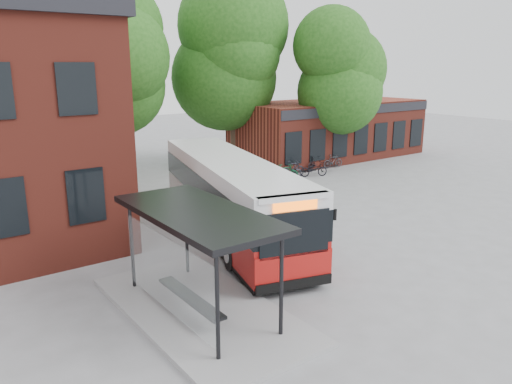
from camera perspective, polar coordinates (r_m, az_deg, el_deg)
ground at (r=17.18m, az=5.14°, el=-8.02°), size 100.00×100.00×0.00m
shop_row at (r=36.66m, az=8.41°, el=7.11°), size 14.00×6.20×4.00m
bus_shelter at (r=13.44m, az=-6.52°, el=-7.93°), size 3.60×7.00×2.90m
bike_rail at (r=30.20m, az=5.85°, el=2.17°), size 5.20×0.10×0.38m
tree_1 at (r=31.12m, az=-14.70°, el=11.46°), size 7.92×7.92×10.40m
tree_2 at (r=33.50m, az=-2.64°, el=12.59°), size 7.92×7.92×11.00m
tree_3 at (r=33.60m, az=8.53°, el=10.99°), size 7.04×7.04×9.28m
city_bus at (r=19.45m, az=-2.98°, el=-0.61°), size 5.58×12.13×3.02m
bicycle_0 at (r=28.95m, az=3.73°, el=2.27°), size 1.86×0.79×0.95m
bicycle_1 at (r=28.27m, az=3.29°, el=2.12°), size 1.87×0.81×1.09m
bicycle_3 at (r=29.60m, az=4.19°, el=2.63°), size 1.78×0.59×1.06m
bicycle_4 at (r=30.12m, az=6.61°, el=2.61°), size 1.78×1.16×0.89m
bicycle_5 at (r=31.81m, az=6.69°, el=3.28°), size 1.61×0.87×0.93m
bicycle_7 at (r=32.77m, az=8.79°, el=3.49°), size 1.52×0.62×0.89m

